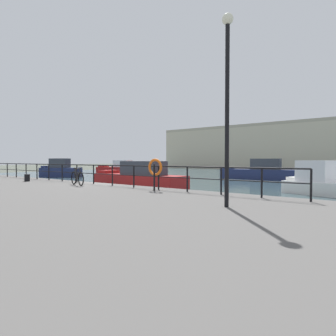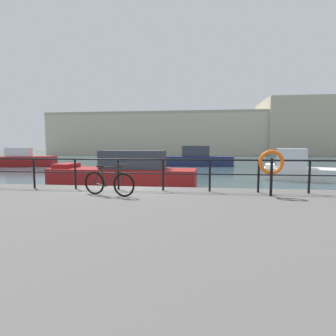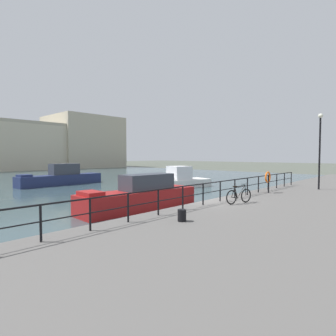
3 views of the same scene
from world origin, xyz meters
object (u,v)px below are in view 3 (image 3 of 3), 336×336
(moored_red_daysailer, at_px, (61,178))
(moored_harbor_tender, at_px, (141,196))
(life_ring_stand, at_px, (268,178))
(mooring_bollard, at_px, (182,215))
(quay_lamp_post, at_px, (320,142))
(harbor_building, at_px, (0,145))
(moored_white_yacht, at_px, (183,179))
(parked_bicycle, at_px, (239,196))

(moored_red_daysailer, relative_size, moored_harbor_tender, 1.21)
(life_ring_stand, bearing_deg, moored_harbor_tender, 138.45)
(moored_red_daysailer, distance_m, mooring_bollard, 24.63)
(moored_red_daysailer, xyz_separation_m, moored_harbor_tender, (-3.31, -17.35, -0.01))
(mooring_bollard, relative_size, quay_lamp_post, 0.08)
(mooring_bollard, bearing_deg, life_ring_stand, 4.89)
(harbor_building, bearing_deg, quay_lamp_post, -88.38)
(moored_harbor_tender, relative_size, quay_lamp_post, 1.48)
(moored_white_yacht, bearing_deg, mooring_bollard, 56.29)
(harbor_building, height_order, moored_white_yacht, harbor_building)
(mooring_bollard, bearing_deg, harbor_building, 79.27)
(moored_harbor_tender, xyz_separation_m, moored_white_yacht, (11.16, 5.85, -0.02))
(moored_harbor_tender, bearing_deg, moored_red_daysailer, -97.65)
(moored_white_yacht, relative_size, life_ring_stand, 4.07)
(moored_red_daysailer, bearing_deg, parked_bicycle, 81.66)
(moored_red_daysailer, xyz_separation_m, moored_white_yacht, (7.85, -11.50, -0.03))
(moored_white_yacht, distance_m, mooring_bollard, 19.08)
(moored_harbor_tender, bearing_deg, life_ring_stand, 141.61)
(harbor_building, distance_m, life_ring_stand, 63.45)
(parked_bicycle, bearing_deg, life_ring_stand, 20.89)
(moored_white_yacht, bearing_deg, parked_bicycle, 66.99)
(moored_harbor_tender, height_order, quay_lamp_post, quay_lamp_post)
(harbor_building, bearing_deg, moored_white_yacht, -87.18)
(harbor_building, height_order, moored_red_daysailer, harbor_building)
(moored_harbor_tender, relative_size, parked_bicycle, 4.65)
(harbor_building, distance_m, moored_harbor_tender, 58.66)
(parked_bicycle, distance_m, quay_lamp_post, 9.73)
(moored_white_yacht, height_order, quay_lamp_post, quay_lamp_post)
(parked_bicycle, bearing_deg, harbor_building, 97.98)
(mooring_bollard, bearing_deg, parked_bicycle, 3.38)
(moored_white_yacht, xyz_separation_m, quay_lamp_post, (-0.72, -13.27, 3.50))
(moored_harbor_tender, xyz_separation_m, life_ring_stand, (6.17, -5.47, 1.07))
(harbor_building, distance_m, parked_bicycle, 64.40)
(moored_harbor_tender, bearing_deg, mooring_bollard, 63.74)
(moored_white_yacht, bearing_deg, life_ring_stand, 82.96)
(moored_red_daysailer, distance_m, moored_white_yacht, 13.93)
(moored_white_yacht, relative_size, quay_lamp_post, 1.05)
(moored_white_yacht, bearing_deg, moored_red_daysailer, -38.94)
(parked_bicycle, height_order, quay_lamp_post, quay_lamp_post)
(parked_bicycle, bearing_deg, quay_lamp_post, 5.77)
(moored_harbor_tender, relative_size, life_ring_stand, 5.75)
(harbor_building, relative_size, moored_harbor_tender, 9.29)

